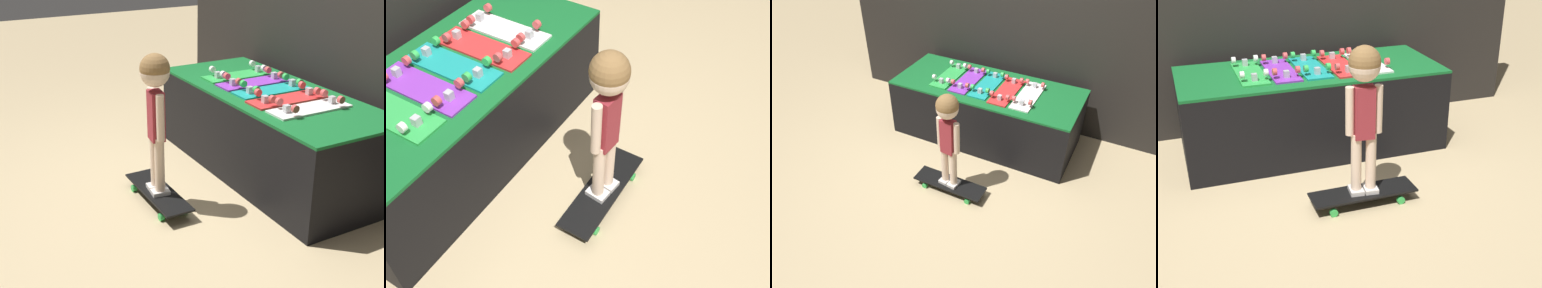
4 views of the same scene
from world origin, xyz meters
TOP-DOWN VIEW (x-y plane):
  - ground_plane at (0.00, 0.00)m, footprint 16.00×16.00m
  - back_wall at (0.00, 1.09)m, footprint 4.20×0.10m
  - display_rack at (0.00, 0.51)m, footprint 2.03×0.84m
  - skateboard_green_on_rack at (-0.47, 0.52)m, footprint 0.20×0.60m
  - skateboard_purple_on_rack at (-0.23, 0.51)m, footprint 0.20×0.60m
  - skateboard_teal_on_rack at (-0.00, 0.51)m, footprint 0.20×0.60m
  - skateboard_red_on_rack at (0.23, 0.48)m, footprint 0.20×0.60m
  - skateboard_white_on_rack at (0.47, 0.49)m, footprint 0.20×0.60m
  - skateboard_on_floor at (0.07, -0.48)m, footprint 0.72×0.21m
  - child at (0.07, -0.48)m, footprint 0.24×0.20m

SIDE VIEW (x-z plane):
  - ground_plane at x=0.00m, z-range 0.00..0.00m
  - skateboard_on_floor at x=0.07m, z-range 0.03..0.12m
  - display_rack at x=0.00m, z-range 0.00..0.66m
  - skateboard_green_on_rack at x=-0.47m, z-range 0.63..0.72m
  - skateboard_purple_on_rack at x=-0.23m, z-range 0.63..0.72m
  - skateboard_teal_on_rack at x=0.00m, z-range 0.63..0.72m
  - skateboard_red_on_rack at x=0.23m, z-range 0.63..0.72m
  - skateboard_white_on_rack at x=0.47m, z-range 0.63..0.72m
  - child at x=0.07m, z-range 0.29..1.28m
  - back_wall at x=0.00m, z-range 0.00..2.30m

